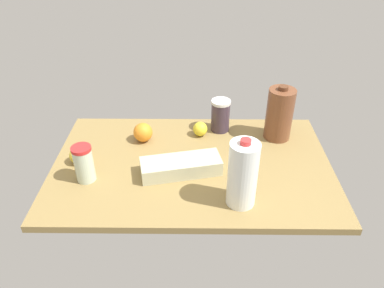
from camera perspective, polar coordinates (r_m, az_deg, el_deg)
countertop at (r=163.46cm, az=0.00°, el=-3.35°), size 120.00×76.00×3.00cm
egg_carton at (r=155.53cm, az=-1.70°, el=-3.41°), size 34.85×18.52×6.42cm
shaker_bottle at (r=181.91cm, az=4.36°, el=4.37°), size 9.23×9.23×16.02cm
tumbler_cup at (r=155.22cm, az=-16.15°, el=-2.87°), size 7.93×7.93×15.80cm
milk_jug at (r=136.31cm, az=7.73°, el=-4.57°), size 10.91×10.91×28.24cm
chocolate_milk_jug at (r=178.19cm, az=13.19°, el=4.48°), size 12.38×12.38×26.56cm
orange_near_front at (r=176.32cm, az=-7.48°, el=1.78°), size 8.98×8.98×8.98cm
lemon_far_back at (r=179.39cm, az=1.26°, el=2.30°), size 6.91×6.91×6.91cm
lemon_loose at (r=168.15cm, az=-16.96°, el=-1.68°), size 7.36×7.36×7.36cm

